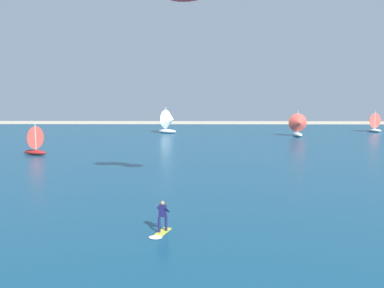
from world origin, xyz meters
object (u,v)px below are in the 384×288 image
at_px(sailboat_center_horizon, 299,125).
at_px(sailboat_heeled_over, 169,121).
at_px(kitesurfer, 161,222).
at_px(sailboat_near_shore, 372,122).
at_px(sailboat_mid_left, 32,140).

distance_m(sailboat_center_horizon, sailboat_heeled_over, 22.87).
relative_size(kitesurfer, sailboat_heeled_over, 0.42).
xyz_separation_m(kitesurfer, sailboat_near_shore, (34.89, 60.59, 1.24)).
relative_size(sailboat_center_horizon, sailboat_heeled_over, 0.91).
height_order(sailboat_mid_left, sailboat_heeled_over, sailboat_heeled_over).
xyz_separation_m(kitesurfer, sailboat_center_horizon, (18.77, 50.84, 1.39)).
distance_m(sailboat_near_shore, sailboat_center_horizon, 18.84).
distance_m(kitesurfer, sailboat_mid_left, 34.00).
height_order(kitesurfer, sailboat_center_horizon, sailboat_center_horizon).
bearing_deg(sailboat_center_horizon, sailboat_mid_left, -149.09).
relative_size(kitesurfer, sailboat_mid_left, 0.53).
distance_m(kitesurfer, sailboat_center_horizon, 54.21).
xyz_separation_m(sailboat_mid_left, sailboat_center_horizon, (36.47, 21.83, 0.25)).
xyz_separation_m(sailboat_near_shore, sailboat_center_horizon, (-16.12, -9.75, 0.15)).
relative_size(sailboat_mid_left, sailboat_center_horizon, 0.88).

